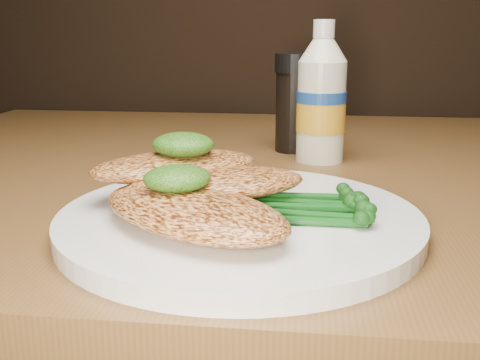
# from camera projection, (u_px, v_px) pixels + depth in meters

# --- Properties ---
(plate) EXTENTS (0.30, 0.30, 0.02)m
(plate) POSITION_uv_depth(u_px,v_px,m) (240.00, 221.00, 0.47)
(plate) COLOR white
(plate) RESTS_ON dining_table
(chicken_front) EXTENTS (0.20, 0.18, 0.03)m
(chicken_front) POSITION_uv_depth(u_px,v_px,m) (193.00, 211.00, 0.43)
(chicken_front) COLOR #D48543
(chicken_front) RESTS_ON plate
(chicken_mid) EXTENTS (0.17, 0.13, 0.02)m
(chicken_mid) POSITION_uv_depth(u_px,v_px,m) (217.00, 184.00, 0.48)
(chicken_mid) COLOR #D48543
(chicken_mid) RESTS_ON plate
(chicken_back) EXTENTS (0.17, 0.14, 0.02)m
(chicken_back) POSITION_uv_depth(u_px,v_px,m) (175.00, 166.00, 0.50)
(chicken_back) COLOR #D48543
(chicken_back) RESTS_ON plate
(pesto_front) EXTENTS (0.06, 0.06, 0.02)m
(pesto_front) POSITION_uv_depth(u_px,v_px,m) (177.00, 178.00, 0.44)
(pesto_front) COLOR black
(pesto_front) RESTS_ON chicken_front
(pesto_back) EXTENTS (0.07, 0.06, 0.02)m
(pesto_back) POSITION_uv_depth(u_px,v_px,m) (183.00, 145.00, 0.50)
(pesto_back) COLOR black
(pesto_back) RESTS_ON chicken_back
(broccolini_bundle) EXTENTS (0.17, 0.15, 0.02)m
(broccolini_bundle) POSITION_uv_depth(u_px,v_px,m) (297.00, 200.00, 0.47)
(broccolini_bundle) COLOR #104A13
(broccolini_bundle) RESTS_ON plate
(mayo_bottle) EXTENTS (0.07, 0.07, 0.17)m
(mayo_bottle) POSITION_uv_depth(u_px,v_px,m) (322.00, 92.00, 0.69)
(mayo_bottle) COLOR beige
(mayo_bottle) RESTS_ON dining_table
(pepper_grinder) EXTENTS (0.07, 0.07, 0.13)m
(pepper_grinder) POSITION_uv_depth(u_px,v_px,m) (294.00, 103.00, 0.76)
(pepper_grinder) COLOR black
(pepper_grinder) RESTS_ON dining_table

